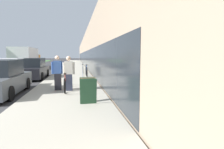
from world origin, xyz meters
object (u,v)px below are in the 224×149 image
person_bystander (58,73)px  cruiser_bike_middle (83,69)px  vintage_roadster_curbside (32,69)px  parked_sedan_curbside (0,79)px  cruiser_bike_nearest (86,71)px  tandem_bicycle (66,82)px  sandwich_board_sign (88,90)px  person_rider (69,73)px  moving_truck (26,58)px  bike_rack_hoop (83,71)px

person_bystander → cruiser_bike_middle: 8.02m
vintage_roadster_curbside → parked_sedan_curbside: bearing=-90.7°
cruiser_bike_nearest → vintage_roadster_curbside: bearing=176.2°
tandem_bicycle → parked_sedan_curbside: parked_sedan_curbside is taller
sandwich_board_sign → vintage_roadster_curbside: vintage_roadster_curbside is taller
tandem_bicycle → person_rider: 0.59m
vintage_roadster_curbside → moving_truck: (-3.46, 11.64, 0.72)m
person_bystander → parked_sedan_curbside: size_ratio=0.40×
person_bystander → moving_truck: (-5.89, 17.27, 0.47)m
person_rider → person_bystander: 0.58m
parked_sedan_curbside → vintage_roadster_curbside: 5.69m
parked_sedan_curbside → cruiser_bike_middle: bearing=63.6°
parked_sedan_curbside → moving_truck: moving_truck is taller
tandem_bicycle → person_bystander: size_ratio=1.61×
sandwich_board_sign → moving_truck: moving_truck is taller
cruiser_bike_middle → vintage_roadster_curbside: vintage_roadster_curbside is taller
person_bystander → moving_truck: moving_truck is taller
cruiser_bike_nearest → moving_truck: 14.13m
tandem_bicycle → bike_rack_hoop: tandem_bicycle is taller
person_rider → moving_truck: (-6.42, 17.51, 0.49)m
tandem_bicycle → sandwich_board_sign: size_ratio=2.96×
bike_rack_hoop → moving_truck: size_ratio=0.11×
tandem_bicycle → sandwich_board_sign: 2.88m
vintage_roadster_curbside → moving_truck: moving_truck is taller
person_bystander → vintage_roadster_curbside: bearing=113.3°
tandem_bicycle → sandwich_board_sign: sandwich_board_sign is taller
cruiser_bike_nearest → tandem_bicycle: bearing=-103.8°
vintage_roadster_curbside → cruiser_bike_nearest: bearing=-3.8°
bike_rack_hoop → vintage_roadster_curbside: (-3.76, 1.08, 0.08)m
person_bystander → moving_truck: size_ratio=0.22×
person_bystander → moving_truck: bearing=108.8°
cruiser_bike_nearest → vintage_roadster_curbside: size_ratio=0.45×
sandwich_board_sign → tandem_bicycle: bearing=108.2°
person_bystander → bike_rack_hoop: (1.33, 4.55, -0.32)m
cruiser_bike_nearest → sandwich_board_sign: bearing=-92.8°
cruiser_bike_middle → person_bystander: bearing=-100.4°
cruiser_bike_nearest → parked_sedan_curbside: size_ratio=0.46×
person_rider → parked_sedan_curbside: 3.04m
bike_rack_hoop → cruiser_bike_nearest: size_ratio=0.45×
tandem_bicycle → sandwich_board_sign: (0.90, -2.73, 0.08)m
person_bystander → parked_sedan_curbside: bearing=-178.7°
tandem_bicycle → bike_rack_hoop: 4.55m
sandwich_board_sign → parked_sedan_curbside: (-3.76, 2.57, 0.14)m
person_bystander → sandwich_board_sign: 2.94m
tandem_bicycle → sandwich_board_sign: bearing=-71.8°
cruiser_bike_nearest → moving_truck: moving_truck is taller
cruiser_bike_nearest → sandwich_board_sign: (-0.40, -7.99, 0.05)m
cruiser_bike_nearest → vintage_roadster_curbside: (-4.09, 0.27, 0.19)m
tandem_bicycle → cruiser_bike_middle: tandem_bicycle is taller
vintage_roadster_curbside → tandem_bicycle: bearing=-63.2°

